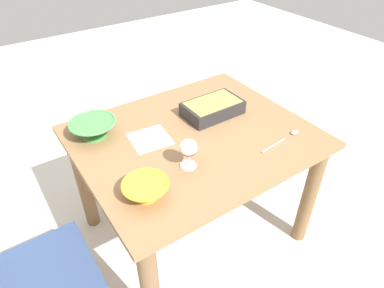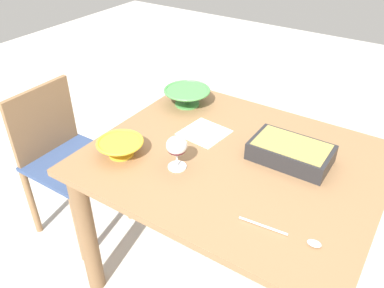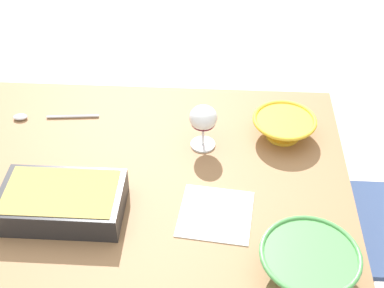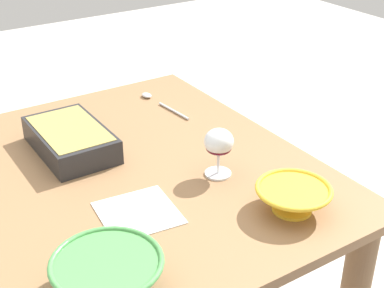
{
  "view_description": "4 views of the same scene",
  "coord_description": "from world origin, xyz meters",
  "px_view_note": "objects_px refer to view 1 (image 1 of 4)",
  "views": [
    {
      "loc": [
        -0.78,
        -1.13,
        1.7
      ],
      "look_at": [
        -0.1,
        -0.13,
        0.79
      ],
      "focal_mm": 31.67,
      "sensor_mm": 36.0,
      "label": 1
    },
    {
      "loc": [
        0.56,
        -1.17,
        1.64
      ],
      "look_at": [
        -0.12,
        -0.14,
        0.82
      ],
      "focal_mm": 36.57,
      "sensor_mm": 36.0,
      "label": 2
    },
    {
      "loc": [
        -0.19,
        1.04,
        1.77
      ],
      "look_at": [
        -0.13,
        -0.08,
        0.81
      ],
      "focal_mm": 50.88,
      "sensor_mm": 36.0,
      "label": 3
    },
    {
      "loc": [
        -1.22,
        0.59,
        1.52
      ],
      "look_at": [
        -0.1,
        -0.14,
        0.8
      ],
      "focal_mm": 52.19,
      "sensor_mm": 36.0,
      "label": 4
    }
  ],
  "objects_px": {
    "dining_table": "(194,157)",
    "casserole_dish": "(213,107)",
    "mixing_bowl": "(146,188)",
    "small_bowl": "(93,128)",
    "serving_spoon": "(287,137)",
    "napkin": "(150,139)",
    "chair": "(24,282)",
    "wine_glass": "(188,149)"
  },
  "relations": [
    {
      "from": "small_bowl",
      "to": "napkin",
      "type": "distance_m",
      "value": 0.28
    },
    {
      "from": "serving_spoon",
      "to": "chair",
      "type": "bearing_deg",
      "value": 173.81
    },
    {
      "from": "wine_glass",
      "to": "mixing_bowl",
      "type": "bearing_deg",
      "value": -166.82
    },
    {
      "from": "mixing_bowl",
      "to": "small_bowl",
      "type": "height_order",
      "value": "small_bowl"
    },
    {
      "from": "casserole_dish",
      "to": "napkin",
      "type": "xyz_separation_m",
      "value": [
        -0.39,
        -0.01,
        -0.04
      ]
    },
    {
      "from": "chair",
      "to": "napkin",
      "type": "height_order",
      "value": "chair"
    },
    {
      "from": "chair",
      "to": "small_bowl",
      "type": "distance_m",
      "value": 0.72
    },
    {
      "from": "mixing_bowl",
      "to": "serving_spoon",
      "type": "height_order",
      "value": "mixing_bowl"
    },
    {
      "from": "dining_table",
      "to": "wine_glass",
      "type": "xyz_separation_m",
      "value": [
        -0.16,
        -0.18,
        0.24
      ]
    },
    {
      "from": "small_bowl",
      "to": "chair",
      "type": "bearing_deg",
      "value": -140.84
    },
    {
      "from": "small_bowl",
      "to": "napkin",
      "type": "relative_size",
      "value": 1.24
    },
    {
      "from": "wine_glass",
      "to": "serving_spoon",
      "type": "relative_size",
      "value": 0.52
    },
    {
      "from": "chair",
      "to": "small_bowl",
      "type": "height_order",
      "value": "chair"
    },
    {
      "from": "casserole_dish",
      "to": "mixing_bowl",
      "type": "bearing_deg",
      "value": -149.73
    },
    {
      "from": "wine_glass",
      "to": "mixing_bowl",
      "type": "xyz_separation_m",
      "value": [
        -0.24,
        -0.06,
        -0.05
      ]
    },
    {
      "from": "casserole_dish",
      "to": "napkin",
      "type": "height_order",
      "value": "casserole_dish"
    },
    {
      "from": "dining_table",
      "to": "small_bowl",
      "type": "relative_size",
      "value": 4.95
    },
    {
      "from": "wine_glass",
      "to": "small_bowl",
      "type": "distance_m",
      "value": 0.52
    },
    {
      "from": "casserole_dish",
      "to": "serving_spoon",
      "type": "xyz_separation_m",
      "value": [
        0.17,
        -0.38,
        -0.03
      ]
    },
    {
      "from": "dining_table",
      "to": "chair",
      "type": "xyz_separation_m",
      "value": [
        -0.92,
        -0.14,
        -0.12
      ]
    },
    {
      "from": "wine_glass",
      "to": "casserole_dish",
      "type": "xyz_separation_m",
      "value": [
        0.35,
        0.29,
        -0.05
      ]
    },
    {
      "from": "mixing_bowl",
      "to": "wine_glass",
      "type": "bearing_deg",
      "value": 13.18
    },
    {
      "from": "napkin",
      "to": "chair",
      "type": "bearing_deg",
      "value": -162.08
    },
    {
      "from": "casserole_dish",
      "to": "dining_table",
      "type": "bearing_deg",
      "value": -151.57
    },
    {
      "from": "serving_spoon",
      "to": "napkin",
      "type": "relative_size",
      "value": 1.44
    },
    {
      "from": "small_bowl",
      "to": "serving_spoon",
      "type": "height_order",
      "value": "small_bowl"
    },
    {
      "from": "dining_table",
      "to": "mixing_bowl",
      "type": "height_order",
      "value": "mixing_bowl"
    },
    {
      "from": "dining_table",
      "to": "serving_spoon",
      "type": "xyz_separation_m",
      "value": [
        0.36,
        -0.28,
        0.15
      ]
    },
    {
      "from": "casserole_dish",
      "to": "small_bowl",
      "type": "height_order",
      "value": "small_bowl"
    },
    {
      "from": "chair",
      "to": "napkin",
      "type": "distance_m",
      "value": 0.8
    },
    {
      "from": "casserole_dish",
      "to": "small_bowl",
      "type": "xyz_separation_m",
      "value": [
        -0.6,
        0.17,
        0.01
      ]
    },
    {
      "from": "wine_glass",
      "to": "dining_table",
      "type": "bearing_deg",
      "value": 49.48
    },
    {
      "from": "casserole_dish",
      "to": "small_bowl",
      "type": "relative_size",
      "value": 1.36
    },
    {
      "from": "chair",
      "to": "serving_spoon",
      "type": "relative_size",
      "value": 3.04
    },
    {
      "from": "mixing_bowl",
      "to": "small_bowl",
      "type": "distance_m",
      "value": 0.51
    },
    {
      "from": "serving_spoon",
      "to": "napkin",
      "type": "height_order",
      "value": "serving_spoon"
    },
    {
      "from": "mixing_bowl",
      "to": "dining_table",
      "type": "bearing_deg",
      "value": 31.13
    },
    {
      "from": "wine_glass",
      "to": "small_bowl",
      "type": "xyz_separation_m",
      "value": [
        -0.26,
        0.45,
        -0.05
      ]
    },
    {
      "from": "dining_table",
      "to": "small_bowl",
      "type": "height_order",
      "value": "small_bowl"
    },
    {
      "from": "dining_table",
      "to": "serving_spoon",
      "type": "distance_m",
      "value": 0.48
    },
    {
      "from": "serving_spoon",
      "to": "napkin",
      "type": "distance_m",
      "value": 0.67
    },
    {
      "from": "dining_table",
      "to": "casserole_dish",
      "type": "height_order",
      "value": "casserole_dish"
    }
  ]
}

